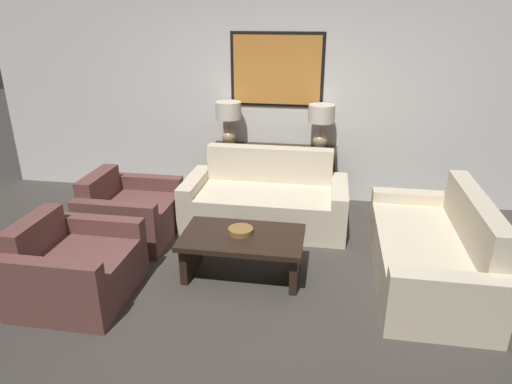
{
  "coord_description": "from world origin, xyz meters",
  "views": [
    {
      "loc": [
        0.7,
        -3.44,
        2.41
      ],
      "look_at": [
        -0.02,
        0.88,
        0.65
      ],
      "focal_mm": 32.0,
      "sensor_mm": 36.0,
      "label": 1
    }
  ],
  "objects_px": {
    "console_table": "(273,175)",
    "couch_by_back_wall": "(266,202)",
    "couch_by_side": "(432,253)",
    "table_lamp_right": "(321,120)",
    "decorative_bowl": "(241,231)",
    "table_lamp_left": "(228,116)",
    "coffee_table": "(242,246)",
    "armchair_near_back_wall": "(130,215)",
    "armchair_near_camera": "(75,269)"
  },
  "relations": [
    {
      "from": "couch_by_back_wall",
      "to": "coffee_table",
      "type": "distance_m",
      "value": 1.17
    },
    {
      "from": "coffee_table",
      "to": "table_lamp_left",
      "type": "bearing_deg",
      "value": 105.98
    },
    {
      "from": "couch_by_side",
      "to": "armchair_near_back_wall",
      "type": "relative_size",
      "value": 1.96
    },
    {
      "from": "table_lamp_right",
      "to": "decorative_bowl",
      "type": "relative_size",
      "value": 2.38
    },
    {
      "from": "couch_by_back_wall",
      "to": "console_table",
      "type": "bearing_deg",
      "value": 90.0
    },
    {
      "from": "table_lamp_left",
      "to": "table_lamp_right",
      "type": "height_order",
      "value": "same"
    },
    {
      "from": "couch_by_back_wall",
      "to": "coffee_table",
      "type": "xyz_separation_m",
      "value": [
        -0.05,
        -1.17,
        0.03
      ]
    },
    {
      "from": "couch_by_back_wall",
      "to": "table_lamp_left",
      "type": "bearing_deg",
      "value": 130.38
    },
    {
      "from": "couch_by_back_wall",
      "to": "armchair_near_camera",
      "type": "height_order",
      "value": "couch_by_back_wall"
    },
    {
      "from": "console_table",
      "to": "coffee_table",
      "type": "bearing_deg",
      "value": -91.65
    },
    {
      "from": "couch_by_back_wall",
      "to": "table_lamp_right",
      "type": "bearing_deg",
      "value": 49.62
    },
    {
      "from": "coffee_table",
      "to": "armchair_near_camera",
      "type": "bearing_deg",
      "value": -157.34
    },
    {
      "from": "table_lamp_left",
      "to": "coffee_table",
      "type": "bearing_deg",
      "value": -74.02
    },
    {
      "from": "couch_by_side",
      "to": "coffee_table",
      "type": "distance_m",
      "value": 1.78
    },
    {
      "from": "table_lamp_right",
      "to": "couch_by_back_wall",
      "type": "bearing_deg",
      "value": -130.38
    },
    {
      "from": "console_table",
      "to": "armchair_near_camera",
      "type": "height_order",
      "value": "console_table"
    },
    {
      "from": "console_table",
      "to": "table_lamp_left",
      "type": "bearing_deg",
      "value": 180.0
    },
    {
      "from": "table_lamp_left",
      "to": "table_lamp_right",
      "type": "bearing_deg",
      "value": 0.0
    },
    {
      "from": "armchair_near_back_wall",
      "to": "coffee_table",
      "type": "bearing_deg",
      "value": -22.66
    },
    {
      "from": "table_lamp_right",
      "to": "decorative_bowl",
      "type": "xyz_separation_m",
      "value": [
        -0.66,
        -1.83,
        -0.68
      ]
    },
    {
      "from": "console_table",
      "to": "couch_by_side",
      "type": "relative_size",
      "value": 0.85
    },
    {
      "from": "couch_by_back_wall",
      "to": "armchair_near_camera",
      "type": "distance_m",
      "value": 2.28
    },
    {
      "from": "console_table",
      "to": "couch_by_back_wall",
      "type": "xyz_separation_m",
      "value": [
        0.0,
        -0.69,
        -0.09
      ]
    },
    {
      "from": "table_lamp_left",
      "to": "armchair_near_back_wall",
      "type": "distance_m",
      "value": 1.77
    },
    {
      "from": "console_table",
      "to": "table_lamp_right",
      "type": "xyz_separation_m",
      "value": [
        0.59,
        0.0,
        0.76
      ]
    },
    {
      "from": "console_table",
      "to": "armchair_near_camera",
      "type": "bearing_deg",
      "value": -120.65
    },
    {
      "from": "console_table",
      "to": "coffee_table",
      "type": "relative_size",
      "value": 1.4
    },
    {
      "from": "table_lamp_right",
      "to": "table_lamp_left",
      "type": "bearing_deg",
      "value": 180.0
    },
    {
      "from": "couch_by_side",
      "to": "decorative_bowl",
      "type": "height_order",
      "value": "couch_by_side"
    },
    {
      "from": "table_lamp_left",
      "to": "decorative_bowl",
      "type": "bearing_deg",
      "value": -74.37
    },
    {
      "from": "table_lamp_right",
      "to": "armchair_near_camera",
      "type": "distance_m",
      "value": 3.3
    },
    {
      "from": "armchair_near_back_wall",
      "to": "couch_by_back_wall",
      "type": "bearing_deg",
      "value": 22.14
    },
    {
      "from": "console_table",
      "to": "table_lamp_right",
      "type": "bearing_deg",
      "value": 0.0
    },
    {
      "from": "console_table",
      "to": "armchair_near_back_wall",
      "type": "bearing_deg",
      "value": -138.55
    },
    {
      "from": "couch_by_side",
      "to": "coffee_table",
      "type": "xyz_separation_m",
      "value": [
        -1.77,
        -0.21,
        0.03
      ]
    },
    {
      "from": "coffee_table",
      "to": "armchair_near_camera",
      "type": "relative_size",
      "value": 1.19
    },
    {
      "from": "console_table",
      "to": "table_lamp_right",
      "type": "relative_size",
      "value": 2.85
    },
    {
      "from": "console_table",
      "to": "couch_by_side",
      "type": "height_order",
      "value": "couch_by_side"
    },
    {
      "from": "table_lamp_right",
      "to": "decorative_bowl",
      "type": "bearing_deg",
      "value": -109.94
    },
    {
      "from": "table_lamp_left",
      "to": "coffee_table",
      "type": "height_order",
      "value": "table_lamp_left"
    },
    {
      "from": "console_table",
      "to": "decorative_bowl",
      "type": "height_order",
      "value": "console_table"
    },
    {
      "from": "coffee_table",
      "to": "armchair_near_back_wall",
      "type": "bearing_deg",
      "value": 157.34
    },
    {
      "from": "couch_by_side",
      "to": "coffee_table",
      "type": "bearing_deg",
      "value": -173.21
    },
    {
      "from": "armchair_near_camera",
      "to": "couch_by_side",
      "type": "bearing_deg",
      "value": 14.08
    },
    {
      "from": "couch_by_back_wall",
      "to": "couch_by_side",
      "type": "bearing_deg",
      "value": -29.3
    },
    {
      "from": "table_lamp_left",
      "to": "couch_by_back_wall",
      "type": "xyz_separation_m",
      "value": [
        0.59,
        -0.69,
        -0.85
      ]
    },
    {
      "from": "table_lamp_right",
      "to": "armchair_near_back_wall",
      "type": "height_order",
      "value": "table_lamp_right"
    },
    {
      "from": "table_lamp_right",
      "to": "couch_by_back_wall",
      "type": "distance_m",
      "value": 1.25
    },
    {
      "from": "console_table",
      "to": "couch_by_back_wall",
      "type": "relative_size",
      "value": 0.85
    },
    {
      "from": "couch_by_back_wall",
      "to": "armchair_near_camera",
      "type": "relative_size",
      "value": 1.96
    }
  ]
}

